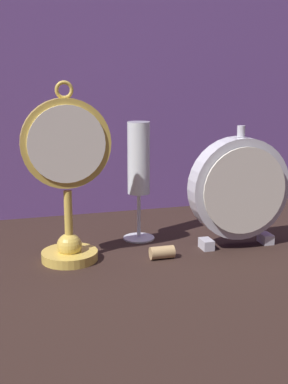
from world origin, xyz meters
The scene contains 6 objects.
ground_plane centered at (0.00, 0.00, 0.00)m, with size 4.00×4.00×0.00m, color black.
fabric_backdrop_drape centered at (0.00, 0.33, 0.37)m, with size 1.71×0.01×0.75m, color #6B478E.
pocket_watch_on_stand centered at (-0.14, 0.04, 0.14)m, with size 0.15×0.10×0.30m.
mantel_clock_silver centered at (0.16, 0.02, 0.11)m, with size 0.18×0.04×0.22m.
champagne_flute centered at (0.00, 0.12, 0.14)m, with size 0.06×0.06×0.22m.
wine_cork centered at (0.01, 0.00, 0.01)m, with size 0.02×0.02×0.04m, color tan.
Camera 1 is at (-0.26, -0.83, 0.32)m, focal length 50.00 mm.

